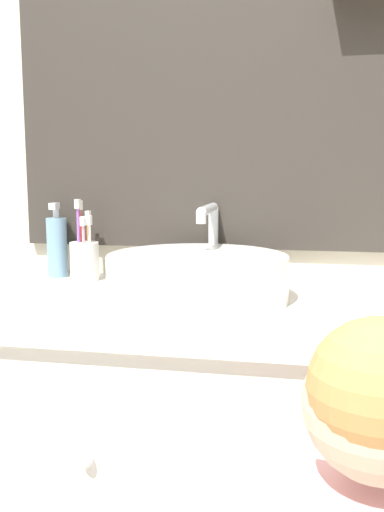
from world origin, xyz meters
name	(u,v)px	position (x,y,z in m)	size (l,w,h in m)	color
wall_back	(278,94)	(0.02, 0.62, 1.29)	(3.20, 0.18, 2.50)	beige
vanity_counter	(253,497)	(0.00, 0.34, 0.43)	(1.21, 0.51, 0.85)	silver
sink_basin	(199,276)	(-0.12, 0.36, 0.90)	(0.37, 0.43, 0.19)	white
toothbrush_holder	(85,258)	(-0.43, 0.51, 0.90)	(0.07, 0.07, 0.20)	silver
soap_dispenser	(57,246)	(-0.51, 0.54, 0.92)	(0.05, 0.05, 0.18)	#6B93B2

